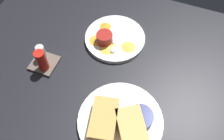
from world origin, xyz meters
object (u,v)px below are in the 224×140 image
condiment_caddy (43,60)px  spoon_by_dark_ramekin (120,118)px  plate_sandwich_main (120,121)px  ramekin_dark_sauce (140,118)px  spoon_by_gravy_ramekin (113,46)px  sandwich_half_far (132,130)px  plate_chips_companion (115,38)px  sandwich_half_near (104,120)px  ramekin_light_gravy (104,38)px

condiment_caddy → spoon_by_dark_ramekin: bearing=-106.8°
plate_sandwich_main → spoon_by_dark_ramekin: spoon_by_dark_ramekin is taller
ramekin_dark_sauce → spoon_by_gravy_ramekin: (23.64, 18.17, -1.51)cm
sandwich_half_far → plate_chips_companion: (33.15, 17.88, -3.20)cm
spoon_by_dark_ramekin → plate_chips_companion: size_ratio=0.43×
sandwich_half_near → spoon_by_gravy_ramekin: 29.64cm
plate_chips_companion → spoon_by_gravy_ramekin: (-4.83, -0.89, 1.16)cm
spoon_by_dark_ramekin → spoon_by_gravy_ramekin: size_ratio=0.99×
ramekin_light_gravy → plate_chips_companion: bearing=-39.8°
sandwich_half_near → ramekin_dark_sauce: sandwich_half_near is taller
plate_sandwich_main → ramekin_light_gravy: 31.87cm
spoon_by_gravy_ramekin → plate_chips_companion: bearing=10.4°
spoon_by_dark_ramekin → sandwich_half_near: bearing=124.7°
ramekin_dark_sauce → ramekin_light_gravy: 33.27cm
ramekin_dark_sauce → plate_chips_companion: bearing=33.8°
spoon_by_gravy_ramekin → condiment_caddy: size_ratio=1.05×
spoon_by_dark_ramekin → condiment_caddy: bearing=73.2°
sandwich_half_near → ramekin_light_gravy: size_ratio=2.40×
sandwich_half_far → spoon_by_gravy_ramekin: (28.32, 16.99, -2.04)cm
sandwich_half_far → sandwich_half_near: bearing=90.5°
sandwich_half_near → sandwich_half_far: (0.07, -8.76, 0.00)cm
ramekin_dark_sauce → ramekin_light_gravy: (25.00, 21.95, 0.22)cm
spoon_by_dark_ramekin → plate_chips_companion: spoon_by_dark_ramekin is taller
sandwich_half_near → spoon_by_gravy_ramekin: size_ratio=1.45×
sandwich_half_far → condiment_caddy: condiment_caddy is taller
spoon_by_dark_ramekin → ramekin_light_gravy: ramekin_light_gravy is taller
sandwich_half_far → plate_chips_companion: sandwich_half_far is taller
ramekin_dark_sauce → plate_chips_companion: 34.36cm
spoon_by_dark_ramekin → condiment_caddy: (9.90, 32.79, 1.44)cm
spoon_by_dark_ramekin → ramekin_light_gravy: (26.84, 16.22, 1.73)cm
ramekin_dark_sauce → condiment_caddy: condiment_caddy is taller
spoon_by_gravy_ramekin → sandwich_half_near: bearing=-163.8°
plate_sandwich_main → ramekin_dark_sauce: bearing=-68.5°
spoon_by_gravy_ramekin → condiment_caddy: bearing=127.4°
spoon_by_dark_ramekin → spoon_by_gravy_ramekin: 28.36cm
plate_chips_companion → ramekin_light_gravy: bearing=140.2°
spoon_by_dark_ramekin → ramekin_dark_sauce: bearing=-72.2°
spoon_by_dark_ramekin → condiment_caddy: condiment_caddy is taller
plate_chips_companion → condiment_caddy: size_ratio=2.44×
sandwich_half_near → spoon_by_dark_ramekin: (2.92, -4.21, -2.04)cm
plate_sandwich_main → spoon_by_gravy_ramekin: size_ratio=2.67×
sandwich_half_near → plate_chips_companion: size_ratio=0.62×
ramekin_light_gravy → condiment_caddy: 23.69cm
sandwich_half_far → plate_chips_companion: size_ratio=0.65×
plate_chips_companion → spoon_by_gravy_ramekin: spoon_by_gravy_ramekin is taller
plate_sandwich_main → sandwich_half_far: size_ratio=1.77×
spoon_by_gravy_ramekin → plate_sandwich_main: bearing=-154.0°
sandwich_half_near → sandwich_half_far: same height
sandwich_half_near → ramekin_dark_sauce: bearing=-64.4°
plate_chips_companion → sandwich_half_near: bearing=-164.6°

